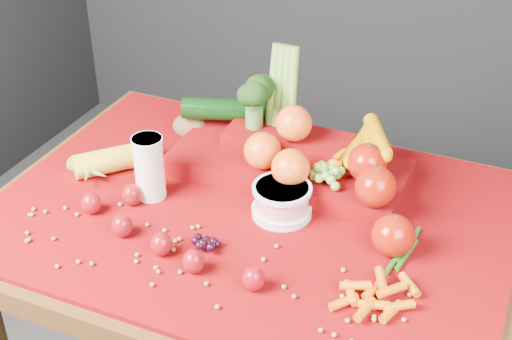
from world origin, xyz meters
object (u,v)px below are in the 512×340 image
at_px(milk_glass, 149,165).
at_px(yogurt_bowl, 282,200).
at_px(table, 252,250).
at_px(produce_mound, 299,155).

bearing_deg(milk_glass, yogurt_bowl, 9.81).
bearing_deg(table, milk_glass, -170.63).
xyz_separation_m(table, produce_mound, (0.05, 0.15, 0.17)).
distance_m(table, milk_glass, 0.29).
distance_m(yogurt_bowl, produce_mound, 0.14).
bearing_deg(produce_mound, milk_glass, -144.70).
bearing_deg(milk_glass, table, 9.37).
height_order(milk_glass, produce_mound, produce_mound).
height_order(table, produce_mound, produce_mound).
relative_size(table, produce_mound, 1.79).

